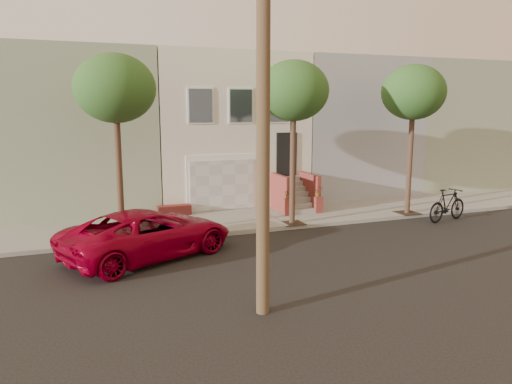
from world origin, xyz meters
name	(u,v)px	position (x,y,z in m)	size (l,w,h in m)	color
ground	(315,258)	(0.00, 0.00, 0.00)	(90.00, 90.00, 0.00)	black
sidewalk	(256,219)	(0.00, 5.35, 0.07)	(40.00, 3.70, 0.15)	gray
house_row	(216,128)	(0.00, 11.19, 3.64)	(33.10, 11.70, 7.00)	beige
tree_left	(115,90)	(-5.50, 3.90, 5.26)	(2.70, 2.57, 6.30)	#2D2116
tree_mid	(294,92)	(1.00, 3.90, 5.26)	(2.70, 2.57, 6.30)	#2D2116
tree_right	(414,93)	(6.50, 3.90, 5.26)	(2.70, 2.57, 6.30)	#2D2116
pickup_truck	(149,233)	(-4.85, 1.95, 0.77)	(2.54, 5.51, 1.53)	maroon
motorcycle	(447,205)	(7.47, 2.57, 0.69)	(0.65, 2.30, 1.38)	black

